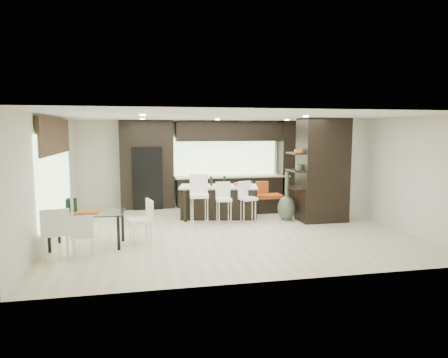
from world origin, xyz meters
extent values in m
plane|color=beige|center=(0.00, 0.00, 0.00)|extent=(8.00, 8.00, 0.00)
cube|color=beige|center=(0.00, 3.50, 1.35)|extent=(8.00, 0.02, 2.70)
cube|color=beige|center=(-4.00, 0.00, 1.35)|extent=(0.02, 7.00, 2.70)
cube|color=beige|center=(4.00, 0.00, 1.35)|extent=(0.02, 7.00, 2.70)
cube|color=white|center=(0.00, 0.00, 2.70)|extent=(8.00, 7.00, 0.02)
cube|color=#B2D199|center=(-3.96, 0.20, 1.35)|extent=(0.04, 3.20, 1.90)
cube|color=#B2D199|center=(0.60, 3.46, 1.55)|extent=(3.40, 0.04, 1.20)
cube|color=brown|center=(-3.93, 0.20, 2.25)|extent=(0.08, 3.00, 0.80)
cube|color=white|center=(0.00, 0.25, 2.68)|extent=(4.00, 3.00, 0.02)
cube|color=black|center=(0.50, 3.17, 1.35)|extent=(6.80, 0.68, 2.70)
cube|color=black|center=(-1.90, 3.12, 0.95)|extent=(0.90, 0.68, 1.90)
cube|color=black|center=(2.60, 0.40, 1.35)|extent=(1.20, 0.80, 2.70)
cube|color=black|center=(-0.01, 1.33, 0.44)|extent=(2.24, 1.30, 0.87)
cube|color=white|center=(-0.65, 0.55, 0.52)|extent=(0.50, 0.50, 1.03)
cube|color=white|center=(-0.01, 0.59, 0.43)|extent=(0.40, 0.40, 0.86)
cube|color=white|center=(0.64, 0.59, 0.43)|extent=(0.49, 0.49, 0.86)
cube|color=black|center=(1.27, 1.76, 0.26)|extent=(1.37, 0.54, 0.53)
cube|color=white|center=(-3.16, -0.91, 0.36)|extent=(1.54, 0.94, 0.71)
cube|color=white|center=(-3.16, -1.61, 0.38)|extent=(0.44, 0.44, 0.75)
cube|color=white|center=(-3.62, -1.66, 0.45)|extent=(0.58, 0.58, 0.91)
cube|color=white|center=(-2.11, -0.91, 0.43)|extent=(0.56, 0.56, 0.86)
camera|label=1|loc=(-2.01, -9.30, 2.35)|focal=32.00mm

